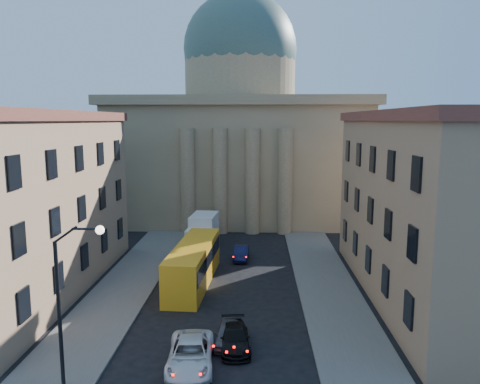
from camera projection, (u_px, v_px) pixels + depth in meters
The scene contains 12 objects.
sidewalk_left at pixel (106, 311), 34.33m from camera, with size 5.00×60.00×0.15m, color #595652.
sidewalk_right at pixel (339, 315), 33.73m from camera, with size 5.00×60.00×0.15m, color #595652.
church at pixel (240, 134), 69.24m from camera, with size 68.02×28.76×36.60m.
building_left at pixel (13, 203), 37.47m from camera, with size 11.60×26.60×14.70m.
building_right at pixel (443, 205), 36.26m from camera, with size 11.60×26.60×14.70m.
street_lamp at pixel (68, 294), 23.61m from camera, with size 2.62×0.44×8.83m.
car_left_mid at pixel (190, 354), 26.60m from camera, with size 2.55×5.52×1.54m, color silver.
car_right_mid at pixel (235, 338), 28.88m from camera, with size 1.81×4.44×1.29m, color black.
car_right_far at pixel (229, 333), 29.48m from camera, with size 1.56×3.88×1.32m, color #4B4A4F.
car_right_distant at pixel (241, 253), 47.25m from camera, with size 1.43×4.09×1.35m, color #0E1133.
city_bus at pixel (194, 262), 40.18m from camera, with size 3.51×12.35×3.44m.
box_truck at pixel (203, 233), 51.25m from camera, with size 3.06×6.75×3.61m.
Camera 1 is at (2.52, -14.22, 13.96)m, focal length 35.00 mm.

